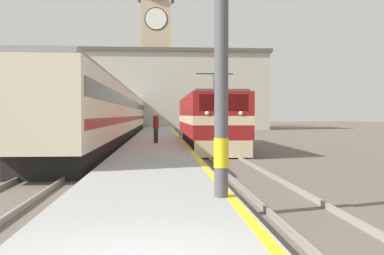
{
  "coord_description": "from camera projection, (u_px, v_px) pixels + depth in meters",
  "views": [
    {
      "loc": [
        0.24,
        -4.77,
        2.11
      ],
      "look_at": [
        1.85,
        18.04,
        1.46
      ],
      "focal_mm": 42.0,
      "sensor_mm": 36.0,
      "label": 1
    }
  ],
  "objects": [
    {
      "name": "ground_plane",
      "position": [
        157.0,
        142.0,
        34.71
      ],
      "size": [
        200.0,
        200.0,
        0.0
      ],
      "primitive_type": "plane",
      "color": "#60564C"
    },
    {
      "name": "platform",
      "position": [
        157.0,
        143.0,
        29.72
      ],
      "size": [
        3.62,
        140.0,
        0.44
      ],
      "color": "#999999",
      "rests_on": "ground"
    },
    {
      "name": "rail_track_near",
      "position": [
        205.0,
        146.0,
        29.95
      ],
      "size": [
        2.83,
        140.0,
        0.16
      ],
      "color": "#60564C",
      "rests_on": "ground"
    },
    {
      "name": "rail_track_far",
      "position": [
        103.0,
        146.0,
        29.48
      ],
      "size": [
        2.84,
        140.0,
        0.16
      ],
      "color": "#60564C",
      "rests_on": "ground"
    },
    {
      "name": "locomotive_train",
      "position": [
        208.0,
        120.0,
        28.17
      ],
      "size": [
        2.92,
        14.74,
        4.37
      ],
      "color": "black",
      "rests_on": "ground"
    },
    {
      "name": "passenger_train",
      "position": [
        118.0,
        114.0,
        39.64
      ],
      "size": [
        2.92,
        53.7,
        4.1
      ],
      "color": "black",
      "rests_on": "ground"
    },
    {
      "name": "person_on_platform",
      "position": [
        156.0,
        127.0,
        26.38
      ],
      "size": [
        0.34,
        0.34,
        1.81
      ],
      "color": "#23232D",
      "rests_on": "platform"
    },
    {
      "name": "clock_tower",
      "position": [
        156.0,
        46.0,
        73.7
      ],
      "size": [
        6.02,
        6.02,
        25.03
      ],
      "color": "tan",
      "rests_on": "ground"
    },
    {
      "name": "station_building",
      "position": [
        170.0,
        91.0,
        65.46
      ],
      "size": [
        27.9,
        10.26,
        11.17
      ],
      "color": "#B7B2A3",
      "rests_on": "ground"
    }
  ]
}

